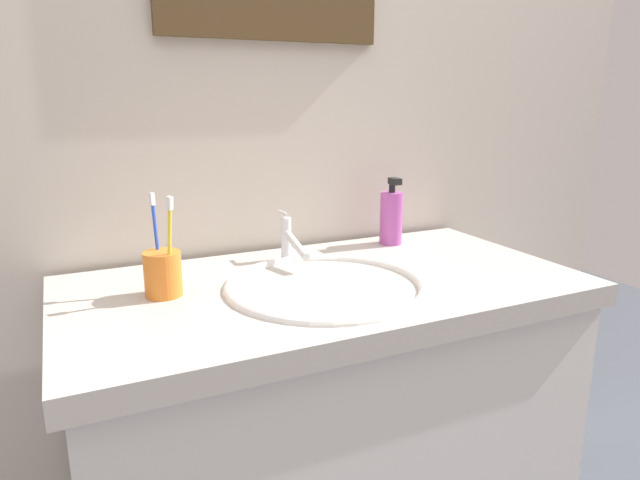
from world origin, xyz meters
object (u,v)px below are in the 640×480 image
faucet (290,240)px  toothbrush_yellow (170,240)px  toothbrush_blue (156,236)px  toothbrush_cup (163,274)px  soap_dispenser (391,217)px

faucet → toothbrush_yellow: size_ratio=0.82×
faucet → toothbrush_yellow: bearing=-156.0°
toothbrush_blue → toothbrush_yellow: toothbrush_yellow is taller
toothbrush_yellow → toothbrush_cup: bearing=115.5°
faucet → toothbrush_cup: size_ratio=1.82×
faucet → soap_dispenser: soap_dispenser is taller
faucet → soap_dispenser: 0.30m
soap_dispenser → toothbrush_blue: bearing=-168.6°
soap_dispenser → toothbrush_yellow: bearing=-163.7°
toothbrush_blue → soap_dispenser: (0.61, 0.12, -0.04)m
toothbrush_blue → toothbrush_yellow: size_ratio=0.99×
toothbrush_cup → toothbrush_yellow: bearing=-64.5°
faucet → toothbrush_yellow: 0.32m
toothbrush_cup → toothbrush_blue: toothbrush_blue is taller
toothbrush_yellow → faucet: bearing=24.0°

